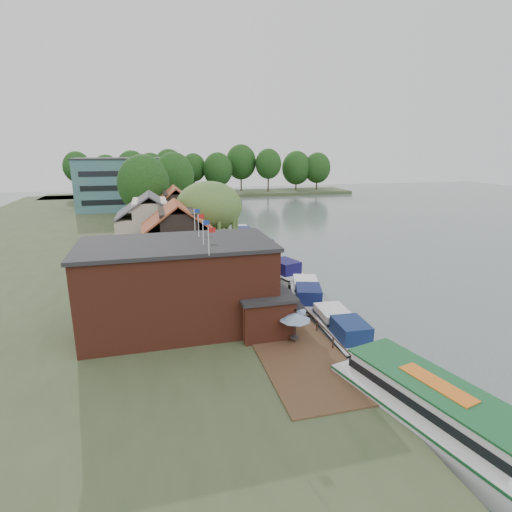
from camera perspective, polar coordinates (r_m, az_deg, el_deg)
ground at (r=40.20m, az=12.83°, el=-7.92°), size 260.00×260.00×0.00m
land_bank at (r=70.35m, az=-24.39°, el=1.49°), size 50.00×140.00×1.00m
quay_deck at (r=46.02m, az=-1.78°, el=-3.14°), size 6.00×50.00×0.10m
quay_rail at (r=46.99m, az=1.29°, el=-2.17°), size 0.20×49.00×1.00m
pub at (r=33.63m, az=-7.63°, el=-3.81°), size 20.00×11.00×7.30m
hotel_block at (r=103.04m, az=-17.28°, el=9.87°), size 25.40×12.40×12.30m
cottage_a at (r=47.80m, az=-11.12°, el=2.50°), size 8.60×7.60×8.50m
cottage_b at (r=57.53m, az=-14.79°, el=4.41°), size 9.60×8.60×8.50m
cottage_c at (r=66.51m, az=-11.38°, el=6.01°), size 7.60×7.60×8.50m
willow at (r=52.93m, az=-6.67°, el=4.96°), size 8.60×8.60×10.43m
umbrella_0 at (r=31.03m, az=5.55°, el=-10.14°), size 2.43×2.43×2.38m
umbrella_1 at (r=32.52m, az=5.10°, el=-8.89°), size 2.38×2.38×2.38m
umbrella_2 at (r=36.15m, az=2.14°, el=-6.30°), size 2.02×2.02×2.38m
umbrella_3 at (r=37.56m, az=1.82°, el=-5.45°), size 2.01×2.01×2.38m
umbrella_4 at (r=40.85m, az=0.94°, el=-3.71°), size 2.37×2.37×2.38m
umbrella_5 at (r=44.19m, az=-0.75°, el=-2.23°), size 2.33×2.33×2.38m
cruiser_0 at (r=34.28m, az=11.94°, el=-9.75°), size 3.83×10.46×2.52m
cruiser_1 at (r=41.18m, az=7.25°, el=-5.16°), size 6.32×11.03×2.57m
cruiser_2 at (r=49.26m, az=2.75°, el=-1.58°), size 6.69×11.32×2.65m
cruiser_3 at (r=60.77m, az=-0.28°, el=1.67°), size 6.38×11.24×2.62m
cruiser_4 at (r=69.26m, az=-2.01°, el=3.32°), size 4.10×10.70×2.57m
tour_boat at (r=25.32m, az=25.39°, el=-19.85°), size 7.43×15.14×3.19m
swan at (r=28.81m, az=15.92°, el=-17.55°), size 0.44×0.44×0.44m
bank_tree_0 at (r=73.09m, az=-15.67°, el=8.55°), size 8.83×8.83×13.54m
bank_tree_1 at (r=84.93m, az=-11.57°, el=9.73°), size 8.23×8.23×13.76m
bank_tree_2 at (r=89.47m, az=-14.41°, el=8.73°), size 6.12×6.12×10.33m
bank_tree_3 at (r=110.44m, az=-14.69°, el=10.64°), size 7.16×7.16×13.36m
bank_tree_4 at (r=119.73m, az=-12.54°, el=10.64°), size 8.68×8.68×11.47m
bank_tree_5 at (r=125.47m, az=-15.16°, el=10.69°), size 8.37×8.37×11.58m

